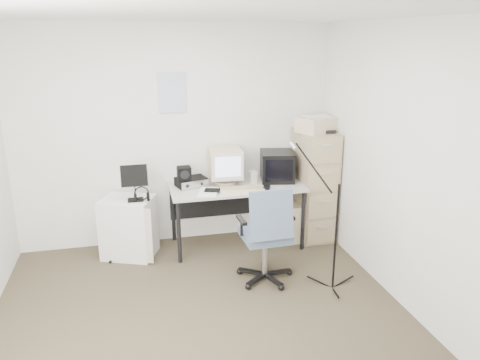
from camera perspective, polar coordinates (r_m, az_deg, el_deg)
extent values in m
cube|color=#363324|center=(4.22, -4.42, -16.88)|extent=(3.60, 3.60, 0.01)
cube|color=white|center=(3.49, -5.42, 19.53)|extent=(3.60, 3.60, 0.01)
cube|color=beige|center=(5.39, -7.86, 5.25)|extent=(3.60, 0.02, 2.50)
cube|color=beige|center=(2.06, 3.27, -15.36)|extent=(3.60, 0.02, 2.50)
cube|color=beige|center=(4.30, 19.54, 1.33)|extent=(0.02, 3.60, 2.50)
cube|color=white|center=(5.30, -8.29, 10.50)|extent=(0.30, 0.02, 0.44)
cube|color=#998667|center=(5.63, 8.96, -0.63)|extent=(0.40, 0.60, 1.30)
cube|color=beige|center=(5.42, 9.43, 6.70)|extent=(0.53, 0.46, 0.17)
cube|color=#B4B4B1|center=(5.42, -0.42, -4.33)|extent=(1.50, 0.70, 0.73)
cube|color=beige|center=(5.33, -1.80, 1.69)|extent=(0.38, 0.40, 0.40)
cube|color=black|center=(5.46, 4.54, 1.72)|extent=(0.44, 0.46, 0.34)
cube|color=beige|center=(5.37, 1.62, 0.39)|extent=(0.08, 0.08, 0.14)
cube|color=beige|center=(5.10, 0.31, -1.18)|extent=(0.50, 0.25, 0.03)
cube|color=black|center=(5.16, 3.28, -0.95)|extent=(0.11, 0.14, 0.04)
cube|color=black|center=(5.29, -5.95, -0.23)|extent=(0.38, 0.31, 0.09)
cube|color=black|center=(5.20, -6.84, 0.83)|extent=(0.15, 0.14, 0.15)
cube|color=white|center=(5.06, -3.86, -1.43)|extent=(0.27, 0.32, 0.02)
cube|color=beige|center=(5.72, 6.47, -4.72)|extent=(0.26, 0.51, 0.45)
cube|color=slate|center=(4.62, 3.09, -6.47)|extent=(0.60, 0.60, 1.00)
cube|color=silver|center=(5.32, -13.40, -5.61)|extent=(0.66, 0.60, 0.67)
cube|color=black|center=(5.06, -12.74, -0.29)|extent=(0.31, 0.23, 0.40)
torus|color=black|center=(5.07, -11.89, -1.96)|extent=(0.22, 0.22, 0.03)
cylinder|color=black|center=(4.47, 11.72, -4.96)|extent=(0.03, 0.03, 1.39)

